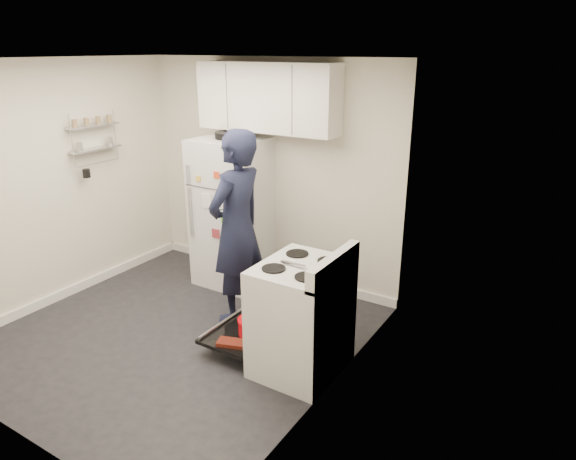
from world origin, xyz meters
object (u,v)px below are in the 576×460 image
Objects in this scene: electric_range at (300,318)px; open_oven_door at (248,330)px; refrigerator at (232,212)px; person at (237,228)px.

electric_range is 1.57× the size of open_oven_door.
person reaches higher than refrigerator.
refrigerator is at bearing -136.61° from person.
refrigerator is at bearing 132.32° from open_oven_door.
person is (-0.42, 0.43, 0.77)m from open_oven_door.
refrigerator is at bearing 144.54° from electric_range.
person reaches higher than electric_range.
refrigerator reaches higher than open_oven_door.
electric_range is at bearing -35.46° from refrigerator.
refrigerator is 0.89m from person.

